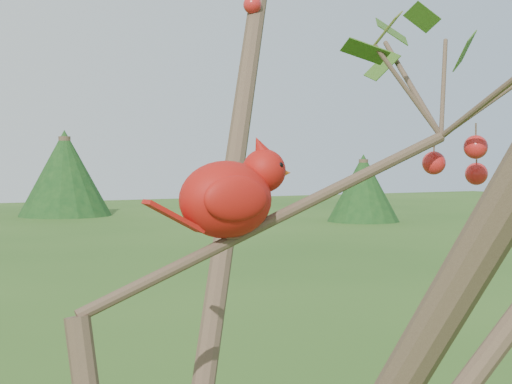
% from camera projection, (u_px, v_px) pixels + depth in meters
% --- Properties ---
extents(crabapple_tree, '(2.35, 2.05, 2.95)m').
position_uv_depth(crabapple_tree, '(164.00, 192.00, 0.98)').
color(crabapple_tree, '#402F22').
rests_on(crabapple_tree, ground).
extents(cardinal, '(0.24, 0.12, 0.16)m').
position_uv_depth(cardinal, '(231.00, 195.00, 1.14)').
color(cardinal, '#B7170F').
rests_on(cardinal, ground).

